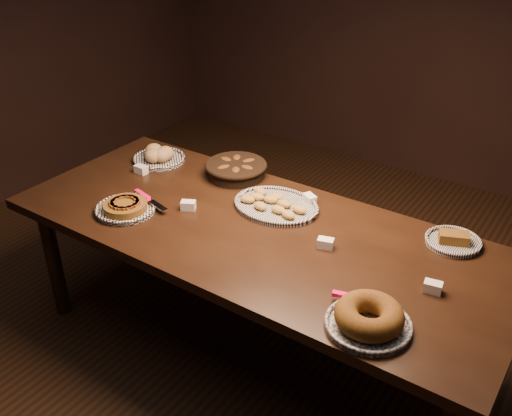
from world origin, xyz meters
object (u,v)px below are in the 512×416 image
Objects in this scene: madeleine_platter at (275,205)px; bundt_cake_plate at (369,318)px; apple_tart_plate at (126,207)px; buffet_table at (255,240)px.

madeleine_platter is 1.26× the size of bundt_cake_plate.
bundt_cake_plate is (1.33, -0.10, 0.02)m from apple_tart_plate.
bundt_cake_plate is at bearing -58.15° from madeleine_platter.
buffet_table is 6.95× the size of bundt_cake_plate.
apple_tart_plate is at bearing 173.17° from bundt_cake_plate.
buffet_table is 7.10× the size of apple_tart_plate.
bundt_cake_plate reaches higher than buffet_table.
apple_tart_plate is at bearing -158.73° from buffet_table.
madeleine_platter is (-0.02, 0.20, 0.09)m from buffet_table.
madeleine_platter is at bearing 141.66° from bundt_cake_plate.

